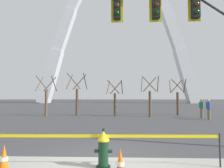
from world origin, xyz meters
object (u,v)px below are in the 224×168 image
Objects in this scene: fire_hydrant at (103,149)px; traffic_cone_mid_sidewalk at (120,166)px; traffic_cone_by_hydrant at (4,161)px; pedestrian_walking_left at (209,109)px; monument_arch at (118,33)px; traffic_signal_gantry at (208,23)px; pedestrian_standing_center at (202,108)px.

traffic_cone_mid_sidewalk is at bearing -65.94° from fire_hydrant.
traffic_cone_by_hydrant is 2.62m from traffic_cone_mid_sidewalk.
traffic_cone_mid_sidewalk is at bearing -5.14° from traffic_cone_by_hydrant.
pedestrian_walking_left is at bearing 50.74° from traffic_cone_by_hydrant.
traffic_cone_by_hydrant is at bearing 174.86° from traffic_cone_mid_sidewalk.
traffic_cone_mid_sidewalk is (2.61, -0.24, 0.00)m from traffic_cone_by_hydrant.
monument_arch is 45.07m from pedestrian_walking_left.
traffic_signal_gantry reaches higher than traffic_cone_by_hydrant.
pedestrian_standing_center reaches higher than traffic_cone_mid_sidewalk.
traffic_cone_mid_sidewalk is at bearing -137.49° from traffic_signal_gantry.
traffic_cone_mid_sidewalk is at bearing -117.60° from pedestrian_standing_center.
monument_arch reaches higher than traffic_signal_gantry.
traffic_cone_by_hydrant is at bearing -161.61° from fire_hydrant.
traffic_cone_mid_sidewalk is 0.46× the size of pedestrian_standing_center.
traffic_signal_gantry is at bearing -109.99° from pedestrian_standing_center.
monument_arch reaches higher than pedestrian_standing_center.
monument_arch is at bearing 94.11° from traffic_signal_gantry.
traffic_signal_gantry is 10.43m from pedestrian_walking_left.
traffic_cone_by_hydrant is 0.46× the size of pedestrian_standing_center.
fire_hydrant is at bearing -120.95° from pedestrian_standing_center.
traffic_cone_by_hydrant is at bearing -92.41° from monument_arch.
traffic_signal_gantry is at bearing -112.78° from pedestrian_walking_left.
fire_hydrant is at bearing -123.90° from pedestrian_walking_left.
traffic_cone_mid_sidewalk is 0.02× the size of monument_arch.
traffic_signal_gantry is at bearing -85.89° from monument_arch.
traffic_cone_by_hydrant is 0.09× the size of traffic_signal_gantry.
traffic_cone_mid_sidewalk is 55.63m from monument_arch.
pedestrian_standing_center is (7.26, -39.13, -18.76)m from monument_arch.
traffic_signal_gantry is 11.44m from pedestrian_standing_center.
traffic_cone_mid_sidewalk is 13.76m from pedestrian_walking_left.
monument_arch is (-0.42, 52.20, 19.22)m from traffic_cone_mid_sidewalk.
pedestrian_walking_left reaches higher than traffic_cone_by_hydrant.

